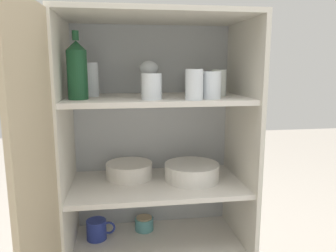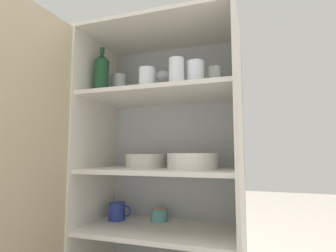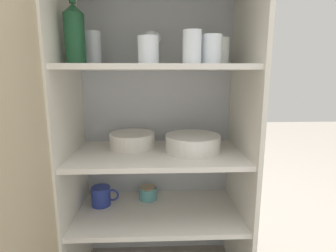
% 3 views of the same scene
% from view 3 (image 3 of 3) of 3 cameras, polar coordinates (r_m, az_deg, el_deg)
% --- Properties ---
extents(cupboard_back_panel, '(0.75, 0.02, 1.26)m').
position_cam_3_polar(cupboard_back_panel, '(1.31, -2.05, -1.66)').
color(cupboard_back_panel, '#B2B7BC').
rests_on(cupboard_back_panel, ground_plane).
extents(cupboard_side_left, '(0.02, 0.42, 1.26)m').
position_cam_3_polar(cupboard_side_left, '(1.17, -20.17, -3.96)').
color(cupboard_side_left, silver).
rests_on(cupboard_side_left, ground_plane).
extents(cupboard_side_right, '(0.02, 0.42, 1.26)m').
position_cam_3_polar(cupboard_side_right, '(1.18, 16.12, -3.66)').
color(cupboard_side_right, silver).
rests_on(cupboard_side_right, ground_plane).
extents(shelf_board_lower, '(0.71, 0.39, 0.02)m').
position_cam_3_polar(shelf_board_lower, '(1.24, -1.89, -18.25)').
color(shelf_board_lower, silver).
extents(shelf_board_middle, '(0.71, 0.39, 0.02)m').
position_cam_3_polar(shelf_board_middle, '(1.13, -1.98, -6.17)').
color(shelf_board_middle, silver).
extents(shelf_board_upper, '(0.71, 0.39, 0.02)m').
position_cam_3_polar(shelf_board_upper, '(1.08, -2.12, 12.59)').
color(shelf_board_upper, silver).
extents(cupboard_door, '(0.03, 0.37, 1.26)m').
position_cam_3_polar(cupboard_door, '(0.83, -29.74, -11.04)').
color(cupboard_door, tan).
rests_on(cupboard_door, ground_plane).
extents(tumbler_glass_0, '(0.08, 0.08, 0.14)m').
position_cam_3_polar(tumbler_glass_0, '(1.17, -16.00, 15.89)').
color(tumbler_glass_0, white).
rests_on(tumbler_glass_0, shelf_board_upper).
extents(tumbler_glass_1, '(0.08, 0.08, 0.09)m').
position_cam_3_polar(tumbler_glass_1, '(1.23, 7.29, 15.02)').
color(tumbler_glass_1, white).
rests_on(tumbler_glass_1, shelf_board_upper).
extents(tumbler_glass_2, '(0.07, 0.07, 0.11)m').
position_cam_3_polar(tumbler_glass_2, '(0.95, 5.55, 16.71)').
color(tumbler_glass_2, white).
rests_on(tumbler_glass_2, shelf_board_upper).
extents(tumbler_glass_3, '(0.08, 0.08, 0.10)m').
position_cam_3_polar(tumbler_glass_3, '(0.99, 9.66, 16.08)').
color(tumbler_glass_3, white).
rests_on(tumbler_glass_3, shelf_board_upper).
extents(tumbler_glass_4, '(0.08, 0.08, 0.10)m').
position_cam_3_polar(tumbler_glass_4, '(0.97, -3.99, 16.13)').
color(tumbler_glass_4, white).
rests_on(tumbler_glass_4, shelf_board_upper).
extents(tumbler_glass_5, '(0.06, 0.06, 0.11)m').
position_cam_3_polar(tumbler_glass_5, '(1.12, 11.84, 15.58)').
color(tumbler_glass_5, white).
rests_on(tumbler_glass_5, shelf_board_upper).
extents(wine_glass_0, '(0.08, 0.08, 0.15)m').
position_cam_3_polar(wine_glass_0, '(1.17, -3.33, 18.12)').
color(wine_glass_0, white).
rests_on(wine_glass_0, shelf_board_upper).
extents(wine_bottle, '(0.07, 0.07, 0.25)m').
position_cam_3_polar(wine_bottle, '(1.06, -19.42, 18.39)').
color(wine_bottle, '#194728').
rests_on(wine_bottle, shelf_board_upper).
extents(plate_stack_white, '(0.24, 0.24, 0.07)m').
position_cam_3_polar(plate_stack_white, '(1.14, 5.68, -3.70)').
color(plate_stack_white, silver).
rests_on(plate_stack_white, shelf_board_middle).
extents(mixing_bowl_large, '(0.20, 0.20, 0.07)m').
position_cam_3_polar(mixing_bowl_large, '(1.20, -7.53, -2.94)').
color(mixing_bowl_large, silver).
rests_on(mixing_bowl_large, shelf_board_middle).
extents(coffee_mug_primary, '(0.13, 0.09, 0.09)m').
position_cam_3_polar(coffee_mug_primary, '(1.29, -14.06, -14.56)').
color(coffee_mug_primary, '#283893').
rests_on(coffee_mug_primary, shelf_board_lower).
extents(storage_jar, '(0.09, 0.09, 0.06)m').
position_cam_3_polar(storage_jar, '(1.32, -4.18, -14.32)').
color(storage_jar, '#5BA3A8').
rests_on(storage_jar, shelf_board_lower).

